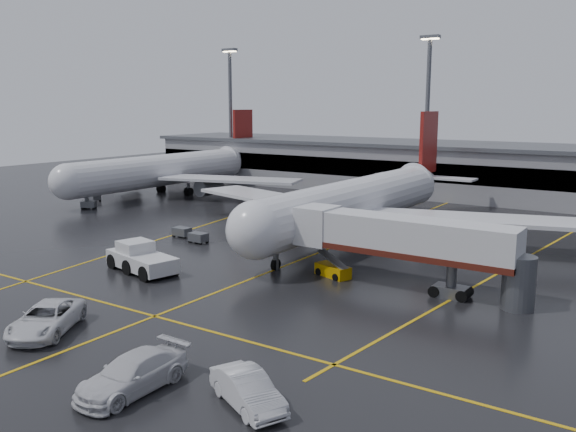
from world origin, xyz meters
The scene contains 21 objects.
ground centered at (0.00, 0.00, 0.00)m, with size 220.00×220.00×0.00m, color black.
apron_line_centre centered at (0.00, 0.00, 0.01)m, with size 0.25×90.00×0.02m, color gold.
apron_line_stop centered at (0.00, -22.00, 0.01)m, with size 60.00×0.25×0.02m, color gold.
apron_line_left centered at (-20.00, 10.00, 0.01)m, with size 0.25×70.00×0.02m, color gold.
apron_line_right centered at (18.00, 10.00, 0.01)m, with size 0.25×70.00×0.02m, color gold.
terminal centered at (0.00, 47.93, 4.32)m, with size 122.00×19.00×8.60m.
light_mast_left centered at (-45.00, 42.00, 14.47)m, with size 3.00×1.20×25.45m.
light_mast_mid centered at (-5.00, 42.00, 14.47)m, with size 3.00×1.20×25.45m.
main_airliner centered at (0.00, 9.70, 4.21)m, with size 48.80×45.60×14.10m.
second_airliner centered at (-42.00, 21.70, 4.21)m, with size 48.80×45.60×14.10m.
jet_bridge centered at (11.87, -6.00, 3.93)m, with size 19.90×3.40×6.05m.
pushback_tractor centered at (-9.80, -14.23, 1.10)m, with size 8.21×4.82×2.75m.
belt_loader centered at (5.47, -6.08, 0.53)m, with size 3.65×2.45×2.14m.
service_van_a centered at (-3.61, -28.15, 0.95)m, with size 3.16×6.85×1.90m, color silver.
service_van_b centered at (7.45, -30.68, 0.96)m, with size 2.68×6.59×1.91m, color silver.
service_van_c centered at (13.46, -28.63, 0.88)m, with size 1.86×5.32×1.75m, color silver.
baggage_cart_a centered at (-13.21, -2.83, 0.63)m, with size 2.06×1.40×1.12m.
baggage_cart_b centered at (-16.79, -1.62, 0.63)m, with size 2.00×1.31×1.12m.
baggage_cart_c centered at (-12.39, 7.12, 0.63)m, with size 2.28×1.81×1.12m.
baggage_cart_d centered at (-46.56, 9.98, 0.63)m, with size 2.25×1.73×1.12m.
baggage_cart_e centered at (-41.50, 4.91, 0.63)m, with size 2.38×2.22×1.12m.
Camera 1 is at (30.67, -50.68, 14.77)m, focal length 37.68 mm.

